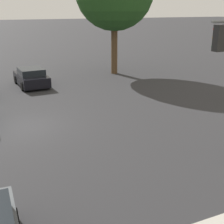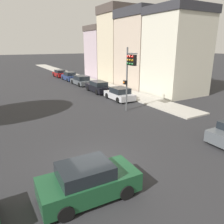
{
  "view_description": "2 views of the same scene",
  "coord_description": "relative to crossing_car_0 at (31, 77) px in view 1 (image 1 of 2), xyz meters",
  "views": [
    {
      "loc": [
        15.18,
        -1.89,
        5.71
      ],
      "look_at": [
        2.56,
        3.81,
        1.06
      ],
      "focal_mm": 50.0,
      "sensor_mm": 36.0,
      "label": 1
    },
    {
      "loc": [
        -4.3,
        -9.35,
        5.92
      ],
      "look_at": [
        2.71,
        2.8,
        1.62
      ],
      "focal_mm": 35.0,
      "sensor_mm": 36.0,
      "label": 2
    }
  ],
  "objects": [
    {
      "name": "ground_plane",
      "position": [
        8.6,
        -2.09,
        -0.66
      ],
      "size": [
        300.0,
        300.0,
        0.0
      ],
      "primitive_type": "plane",
      "color": "#28282B"
    },
    {
      "name": "crossing_car_0",
      "position": [
        0.0,
        0.0,
        0.0
      ],
      "size": [
        4.15,
        2.2,
        1.37
      ],
      "rotation": [
        0.0,
        0.0,
        3.19
      ],
      "color": "black",
      "rests_on": "ground_plane"
    }
  ]
}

